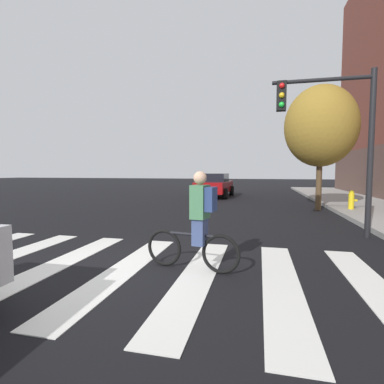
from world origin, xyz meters
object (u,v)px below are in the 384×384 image
object	(u,v)px
fire_hydrant	(351,200)
cyclist	(198,222)
sedan_mid	(215,185)
traffic_light_near	(335,125)
street_tree_near	(321,126)

from	to	relation	value
fire_hydrant	cyclist	bearing A→B (deg)	-119.84
sedan_mid	cyclist	world-z (taller)	cyclist
cyclist	traffic_light_near	size ratio (longest dim) A/B	0.40
cyclist	traffic_light_near	bearing A→B (deg)	49.44
fire_hydrant	street_tree_near	xyz separation A→B (m)	(-1.14, 0.59, 3.06)
street_tree_near	traffic_light_near	bearing A→B (deg)	-97.00
sedan_mid	fire_hydrant	bearing A→B (deg)	-42.46
fire_hydrant	street_tree_near	bearing A→B (deg)	152.77
fire_hydrant	street_tree_near	size ratio (longest dim) A/B	0.15
traffic_light_near	fire_hydrant	size ratio (longest dim) A/B	5.38
traffic_light_near	street_tree_near	xyz separation A→B (m)	(0.66, 5.36, 0.73)
traffic_light_near	street_tree_near	distance (m)	5.45
traffic_light_near	fire_hydrant	distance (m)	5.61
sedan_mid	street_tree_near	size ratio (longest dim) A/B	0.85
sedan_mid	fire_hydrant	world-z (taller)	sedan_mid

